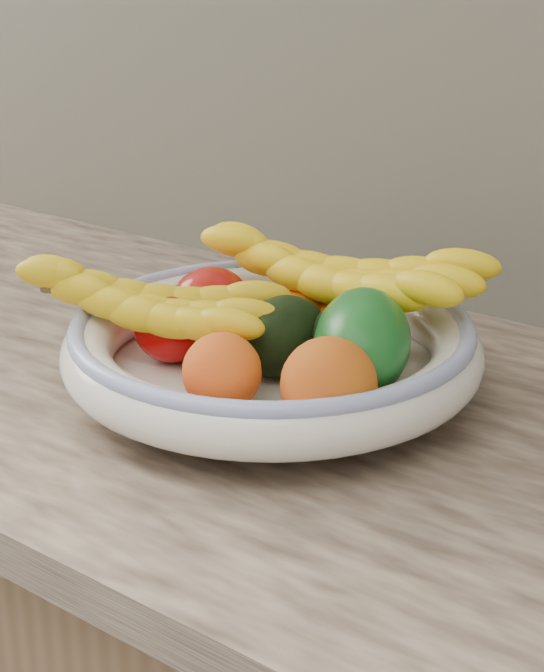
% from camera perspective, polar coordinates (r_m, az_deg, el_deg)
% --- Properties ---
extents(fruit_bowl, '(0.39, 0.39, 0.08)m').
position_cam_1_polar(fruit_bowl, '(0.96, -0.00, -0.64)').
color(fruit_bowl, silver).
rests_on(fruit_bowl, kitchen_counter).
extents(clementine_back_left, '(0.07, 0.07, 0.05)m').
position_cam_1_polar(clementine_back_left, '(1.03, 1.71, 1.26)').
color(clementine_back_left, '#E15C04').
rests_on(clementine_back_left, fruit_bowl).
extents(clementine_back_right, '(0.07, 0.07, 0.05)m').
position_cam_1_polar(clementine_back_right, '(1.01, 3.94, 0.99)').
color(clementine_back_right, '#F66705').
rests_on(clementine_back_right, fruit_bowl).
extents(tomato_left, '(0.09, 0.09, 0.07)m').
position_cam_1_polar(tomato_left, '(1.03, -3.38, 1.81)').
color(tomato_left, '#A3100D').
rests_on(tomato_left, fruit_bowl).
extents(tomato_near_left, '(0.08, 0.08, 0.07)m').
position_cam_1_polar(tomato_near_left, '(0.97, -5.54, 0.49)').
color(tomato_near_left, '#BD0405').
rests_on(tomato_near_left, fruit_bowl).
extents(avocado_center, '(0.08, 0.11, 0.07)m').
position_cam_1_polar(avocado_center, '(0.94, 0.54, -0.00)').
color(avocado_center, black).
rests_on(avocado_center, fruit_bowl).
extents(avocado_right, '(0.09, 0.11, 0.07)m').
position_cam_1_polar(avocado_right, '(0.95, 4.46, 0.08)').
color(avocado_right, black).
rests_on(avocado_right, fruit_bowl).
extents(green_mango, '(0.16, 0.17, 0.11)m').
position_cam_1_polar(green_mango, '(0.90, 5.01, -0.33)').
color(green_mango, '#0F5218').
rests_on(green_mango, fruit_bowl).
extents(peach_front, '(0.08, 0.08, 0.07)m').
position_cam_1_polar(peach_front, '(0.86, -2.79, -2.01)').
color(peach_front, orange).
rests_on(peach_front, fruit_bowl).
extents(peach_right, '(0.10, 0.10, 0.08)m').
position_cam_1_polar(peach_right, '(0.83, 3.16, -2.73)').
color(peach_right, orange).
rests_on(peach_right, fruit_bowl).
extents(banana_bunch_back, '(0.33, 0.14, 0.09)m').
position_cam_1_polar(banana_bunch_back, '(1.01, 3.49, 2.94)').
color(banana_bunch_back, yellow).
rests_on(banana_bunch_back, fruit_bowl).
extents(banana_bunch_front, '(0.29, 0.20, 0.08)m').
position_cam_1_polar(banana_bunch_front, '(0.96, -6.97, 1.38)').
color(banana_bunch_front, yellow).
rests_on(banana_bunch_front, fruit_bowl).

